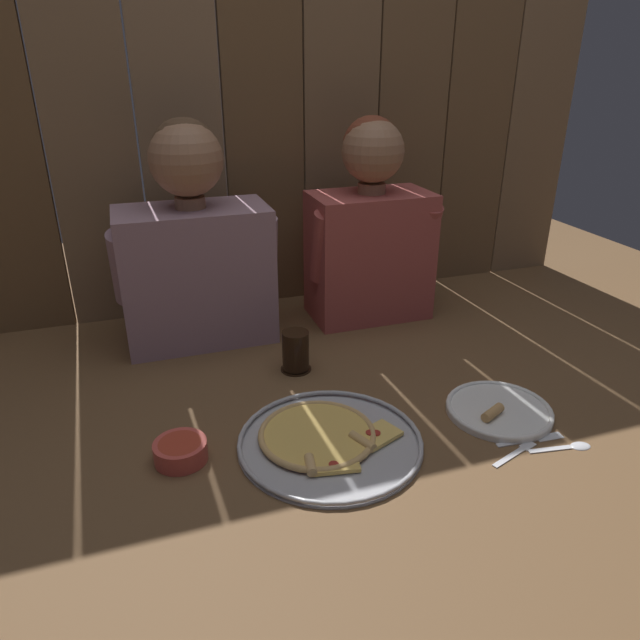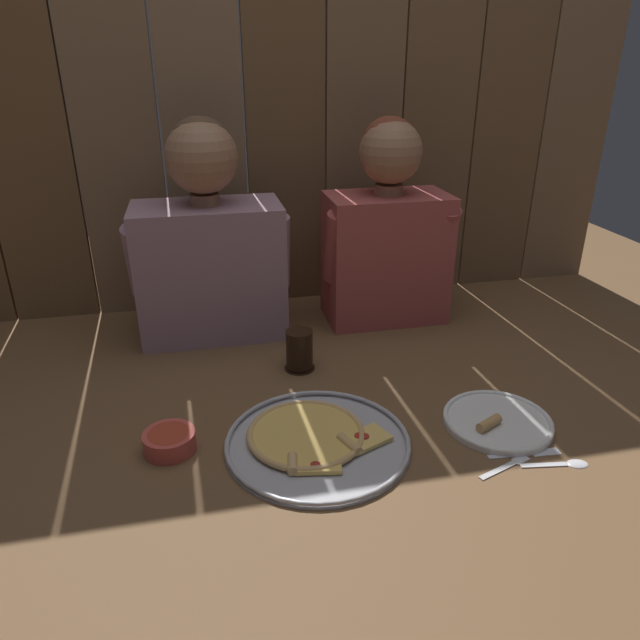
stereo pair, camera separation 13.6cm
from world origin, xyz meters
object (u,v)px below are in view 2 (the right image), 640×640
Objects in this scene: pizza_tray at (314,439)px; diner_right at (387,231)px; diner_left at (208,242)px; drinking_glass at (299,350)px; dinner_plate at (497,421)px; dipping_bowl at (170,440)px.

diner_right is at bearing 59.93° from pizza_tray.
diner_left is at bearing 179.94° from diner_right.
diner_right reaches higher than drinking_glass.
pizza_tray is 0.33m from drinking_glass.
dinner_plate is 2.22× the size of drinking_glass.
dinner_plate is 0.71m from dipping_bowl.
dinner_plate is 2.22× the size of dipping_bowl.
diner_left reaches higher than dinner_plate.
diner_right is at bearing 40.80° from drinking_glass.
dipping_bowl is at bearing -139.11° from diner_right.
diner_right is (0.52, -0.00, -0.00)m from diner_left.
diner_right is (-0.07, 0.62, 0.26)m from dinner_plate.
drinking_glass reaches higher than pizza_tray.
drinking_glass is (0.03, 0.32, 0.04)m from pizza_tray.
pizza_tray is 1.63× the size of dinner_plate.
diner_right is (0.32, 0.27, 0.22)m from drinking_glass.
dipping_bowl is at bearing -102.39° from diner_left.
pizza_tray is 0.64× the size of diner_left.
diner_right reaches higher than dipping_bowl.
dinner_plate is (0.41, -0.02, -0.00)m from pizza_tray.
pizza_tray is 0.65× the size of diner_right.
dinner_plate reaches higher than pizza_tray.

